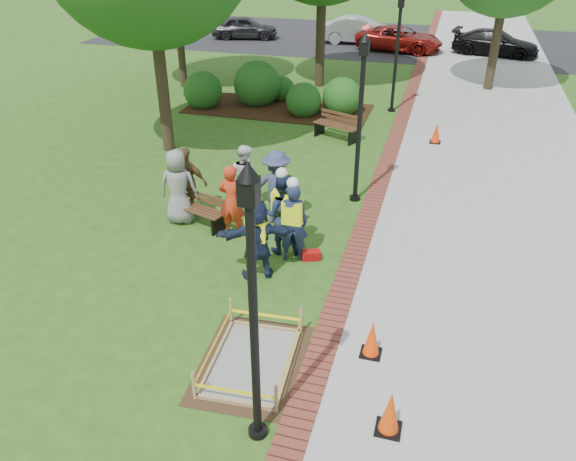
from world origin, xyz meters
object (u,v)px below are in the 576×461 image
(bench_near, at_px, (199,216))
(lamp_near, at_px, (253,295))
(hivis_worker_c, at_px, (282,211))
(cone_front, at_px, (390,413))
(hivis_worker_a, at_px, (257,236))
(wet_concrete_pad, at_px, (251,353))
(hivis_worker_b, at_px, (293,220))

(bench_near, relative_size, lamp_near, 0.35)
(lamp_near, relative_size, hivis_worker_c, 2.12)
(cone_front, bearing_deg, hivis_worker_a, 133.34)
(hivis_worker_c, bearing_deg, bench_near, 165.46)
(wet_concrete_pad, height_order, cone_front, cone_front)
(wet_concrete_pad, height_order, hivis_worker_a, hivis_worker_a)
(bench_near, relative_size, hivis_worker_b, 0.77)
(wet_concrete_pad, distance_m, hivis_worker_a, 2.74)
(bench_near, distance_m, hivis_worker_c, 2.46)
(cone_front, xyz_separation_m, hivis_worker_b, (-2.61, 4.15, 0.60))
(lamp_near, bearing_deg, bench_near, 121.21)
(lamp_near, relative_size, hivis_worker_a, 2.22)
(wet_concrete_pad, relative_size, hivis_worker_c, 1.20)
(lamp_near, relative_size, hivis_worker_b, 2.19)
(bench_near, distance_m, cone_front, 7.21)
(hivis_worker_a, xyz_separation_m, hivis_worker_b, (0.52, 0.83, 0.01))
(hivis_worker_b, bearing_deg, wet_concrete_pad, -86.05)
(bench_near, relative_size, hivis_worker_a, 0.78)
(cone_front, relative_size, hivis_worker_b, 0.38)
(hivis_worker_c, bearing_deg, cone_front, -56.45)
(cone_front, height_order, lamp_near, lamp_near)
(wet_concrete_pad, distance_m, lamp_near, 2.68)
(bench_near, xyz_separation_m, hivis_worker_b, (2.58, -0.86, 0.72))
(bench_near, height_order, hivis_worker_b, hivis_worker_b)
(cone_front, bearing_deg, bench_near, 136.07)
(bench_near, bearing_deg, hivis_worker_b, -18.38)
(hivis_worker_b, relative_size, hivis_worker_c, 0.97)
(cone_front, height_order, hivis_worker_a, hivis_worker_a)
(lamp_near, height_order, hivis_worker_a, lamp_near)
(lamp_near, height_order, hivis_worker_b, lamp_near)
(cone_front, height_order, hivis_worker_b, hivis_worker_b)
(lamp_near, distance_m, hivis_worker_c, 5.33)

